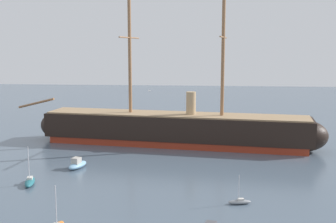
{
  "coord_description": "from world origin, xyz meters",
  "views": [
    {
      "loc": [
        9.68,
        -34.51,
        21.6
      ],
      "look_at": [
        3.18,
        37.23,
        10.49
      ],
      "focal_mm": 45.34,
      "sensor_mm": 36.0,
      "label": 1
    }
  ],
  "objects_px": {
    "tall_ship": "(175,129)",
    "motorboat_alongside_bow": "(77,164)",
    "sailboat_mid_right": "(240,202)",
    "sailboat_mid_left": "(30,181)",
    "seagull_in_flight": "(150,91)"
  },
  "relations": [
    {
      "from": "tall_ship",
      "to": "seagull_in_flight",
      "type": "distance_m",
      "value": 30.4
    },
    {
      "from": "seagull_in_flight",
      "to": "tall_ship",
      "type": "bearing_deg",
      "value": 86.33
    },
    {
      "from": "sailboat_mid_left",
      "to": "sailboat_mid_right",
      "type": "xyz_separation_m",
      "value": [
        32.34,
        -5.41,
        -0.17
      ]
    },
    {
      "from": "tall_ship",
      "to": "sailboat_mid_right",
      "type": "bearing_deg",
      "value": -71.66
    },
    {
      "from": "tall_ship",
      "to": "sailboat_mid_left",
      "type": "xyz_separation_m",
      "value": [
        -20.79,
        -29.42,
        -3.1
      ]
    },
    {
      "from": "tall_ship",
      "to": "sailboat_mid_left",
      "type": "bearing_deg",
      "value": -125.25
    },
    {
      "from": "motorboat_alongside_bow",
      "to": "seagull_in_flight",
      "type": "height_order",
      "value": "seagull_in_flight"
    },
    {
      "from": "seagull_in_flight",
      "to": "sailboat_mid_left",
      "type": "bearing_deg",
      "value": -176.25
    },
    {
      "from": "sailboat_mid_right",
      "to": "seagull_in_flight",
      "type": "bearing_deg",
      "value": 153.51
    },
    {
      "from": "sailboat_mid_left",
      "to": "sailboat_mid_right",
      "type": "relative_size",
      "value": 1.48
    },
    {
      "from": "tall_ship",
      "to": "sailboat_mid_right",
      "type": "distance_m",
      "value": 36.83
    },
    {
      "from": "sailboat_mid_left",
      "to": "tall_ship",
      "type": "bearing_deg",
      "value": 54.75
    },
    {
      "from": "sailboat_mid_right",
      "to": "motorboat_alongside_bow",
      "type": "distance_m",
      "value": 31.43
    },
    {
      "from": "tall_ship",
      "to": "motorboat_alongside_bow",
      "type": "distance_m",
      "value": 25.68
    },
    {
      "from": "seagull_in_flight",
      "to": "sailboat_mid_right",
      "type": "bearing_deg",
      "value": -26.49
    }
  ]
}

